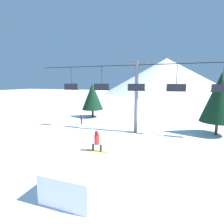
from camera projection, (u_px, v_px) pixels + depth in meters
name	position (u px, v px, depth m)	size (l,w,h in m)	color
ground_plane	(90.00, 196.00, 8.40)	(220.00, 220.00, 0.00)	white
mountain_ridge	(166.00, 76.00, 86.16)	(60.93, 60.93, 16.98)	silver
snow_ramp	(82.00, 175.00, 8.97)	(2.48, 3.57, 1.42)	white
snowboarder	(97.00, 141.00, 10.09)	(1.40, 0.28, 1.24)	yellow
chairlift	(136.00, 89.00, 18.43)	(23.17, 0.44, 7.58)	slate
pine_tree_near	(220.00, 98.00, 17.58)	(3.48, 3.48, 6.41)	#4C3823
pine_tree_far	(92.00, 97.00, 26.97)	(3.29, 3.29, 5.26)	#4C3823
distant_skier	(81.00, 119.00, 22.88)	(0.24, 0.24, 1.23)	black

